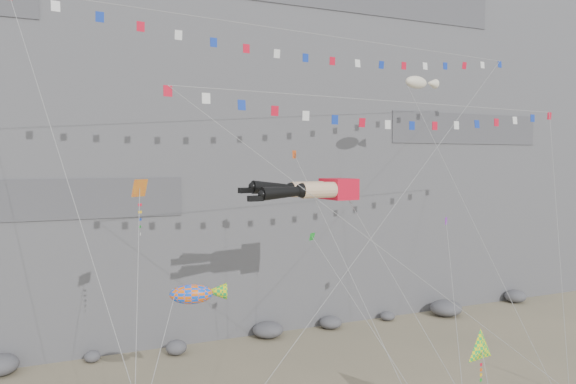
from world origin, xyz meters
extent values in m
cube|color=slate|center=(0.00, 32.00, 25.00)|extent=(80.00, 28.00, 50.00)
cube|color=red|center=(0.28, 5.69, 12.99)|extent=(1.81, 2.39, 1.35)
cylinder|color=#E1B68C|center=(-1.63, 4.88, 12.99)|extent=(2.34, 1.15, 0.99)
sphere|color=black|center=(-2.77, 4.80, 12.99)|extent=(0.91, 0.91, 0.91)
cone|color=black|center=(-4.11, 4.71, 12.92)|extent=(2.77, 1.01, 0.93)
cube|color=black|center=(-5.92, 4.58, 12.61)|extent=(0.90, 0.45, 0.33)
cylinder|color=#E1B68C|center=(-1.72, 6.22, 12.99)|extent=(2.34, 1.15, 0.99)
sphere|color=black|center=(-2.86, 6.14, 12.99)|extent=(0.91, 0.91, 0.91)
cone|color=black|center=(-4.20, 6.05, 13.12)|extent=(2.79, 1.01, 0.99)
cube|color=black|center=(-6.01, 5.93, 13.03)|extent=(0.90, 0.45, 0.33)
cylinder|color=gray|center=(1.11, -0.91, 6.52)|extent=(0.03, 0.03, 18.55)
cylinder|color=gray|center=(-6.26, 2.58, 11.70)|extent=(0.03, 0.03, 28.97)
cylinder|color=gray|center=(8.41, 1.14, 9.29)|extent=(0.03, 0.03, 21.47)
cylinder|color=gray|center=(-13.62, -0.46, 6.72)|extent=(0.03, 0.03, 15.88)
cylinder|color=gray|center=(10.58, 3.96, 10.43)|extent=(0.03, 0.03, 23.65)
cylinder|color=gray|center=(-1.17, 1.04, 7.63)|extent=(0.03, 0.03, 19.75)
cylinder|color=gray|center=(4.57, -0.62, 5.39)|extent=(0.03, 0.03, 15.77)
cylinder|color=gray|center=(-1.23, -1.61, 5.18)|extent=(0.03, 0.03, 15.08)
camera|label=1|loc=(-17.69, -25.83, 14.81)|focal=35.00mm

